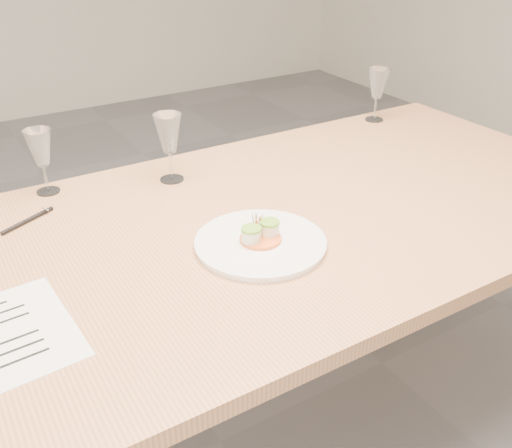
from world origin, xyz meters
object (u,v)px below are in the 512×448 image
dining_table (212,256)px  wine_glass_2 (168,135)px  ballpoint_pen (28,220)px  wine_glass_1 (40,149)px  recipe_sheet (7,335)px  dinner_plate (261,242)px  wine_glass_3 (378,84)px

dining_table → wine_glass_2: wine_glass_2 is taller
ballpoint_pen → wine_glass_1: 0.21m
dining_table → wine_glass_1: 0.56m
recipe_sheet → wine_glass_1: (0.22, 0.58, 0.13)m
dinner_plate → ballpoint_pen: size_ratio=2.16×
wine_glass_3 → wine_glass_1: bearing=179.4°
ballpoint_pen → wine_glass_1: (0.09, 0.15, 0.12)m
wine_glass_1 → ballpoint_pen: bearing=-120.0°
dinner_plate → recipe_sheet: bearing=-177.6°
ballpoint_pen → wine_glass_3: bearing=-21.2°
dining_table → ballpoint_pen: size_ratio=16.71×
recipe_sheet → wine_glass_2: 0.74m
wine_glass_2 → ballpoint_pen: bearing=-173.9°
dining_table → wine_glass_1: (-0.28, 0.44, 0.19)m
dinner_plate → wine_glass_1: size_ratio=1.71×
dining_table → ballpoint_pen: (-0.37, 0.29, 0.07)m
recipe_sheet → ballpoint_pen: size_ratio=2.15×
recipe_sheet → ballpoint_pen: 0.45m
ballpoint_pen → dining_table: bearing=-65.2°
dinner_plate → wine_glass_2: bearing=93.4°
dinner_plate → recipe_sheet: 0.57m
recipe_sheet → wine_glass_2: (0.55, 0.47, 0.14)m
wine_glass_2 → wine_glass_3: 0.87m
ballpoint_pen → wine_glass_1: size_ratio=0.79×
wine_glass_1 → wine_glass_2: size_ratio=0.92×
recipe_sheet → dining_table: bearing=11.9°
dining_table → wine_glass_3: size_ratio=12.50×
dining_table → wine_glass_3: wine_glass_3 is taller
dining_table → wine_glass_2: 0.39m
dinner_plate → wine_glass_1: bearing=122.6°
wine_glass_1 → dinner_plate: bearing=-57.4°
recipe_sheet → dinner_plate: bearing=-1.4°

